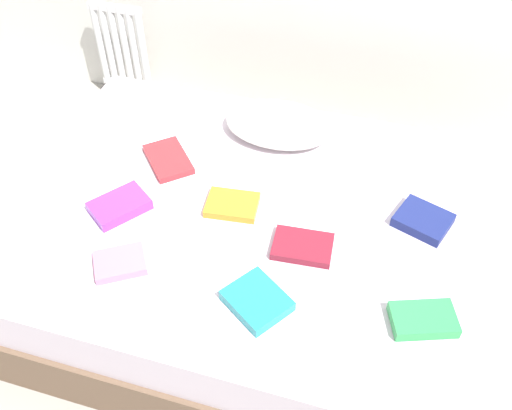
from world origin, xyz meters
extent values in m
plane|color=#9E998E|center=(0.00, 0.00, 0.00)|extent=(8.00, 8.00, 0.00)
cube|color=brown|center=(0.00, 0.00, 0.14)|extent=(2.00, 1.50, 0.28)
cube|color=silver|center=(0.00, 0.00, 0.39)|extent=(1.96, 1.46, 0.22)
cylinder|color=white|center=(-1.33, 1.20, 0.37)|extent=(0.04, 0.04, 0.54)
cylinder|color=white|center=(-1.27, 1.20, 0.37)|extent=(0.04, 0.04, 0.54)
cylinder|color=white|center=(-1.21, 1.20, 0.37)|extent=(0.04, 0.04, 0.54)
cylinder|color=white|center=(-1.16, 1.20, 0.37)|extent=(0.04, 0.04, 0.54)
cylinder|color=white|center=(-1.10, 1.20, 0.37)|extent=(0.04, 0.04, 0.54)
cylinder|color=white|center=(-1.04, 1.20, 0.37)|extent=(0.04, 0.04, 0.54)
cube|color=white|center=(-1.18, 1.20, 0.62)|extent=(0.32, 0.04, 0.04)
cube|color=white|center=(-1.18, 1.20, 0.11)|extent=(0.32, 0.04, 0.04)
ellipsoid|color=white|center=(-0.03, 0.51, 0.55)|extent=(0.49, 0.34, 0.10)
cube|color=maroon|center=(0.24, -0.14, 0.52)|extent=(0.23, 0.17, 0.03)
cube|color=purple|center=(-0.51, -0.15, 0.52)|extent=(0.25, 0.27, 0.04)
cube|color=orange|center=(-0.08, -0.01, 0.52)|extent=(0.22, 0.17, 0.03)
cube|color=navy|center=(0.66, 0.12, 0.52)|extent=(0.24, 0.23, 0.04)
cube|color=green|center=(0.70, -0.34, 0.52)|extent=(0.25, 0.20, 0.04)
cube|color=teal|center=(0.15, -0.43, 0.52)|extent=(0.27, 0.26, 0.04)
cube|color=pink|center=(-0.38, -0.41, 0.52)|extent=(0.23, 0.22, 0.03)
cube|color=red|center=(-0.44, 0.18, 0.51)|extent=(0.28, 0.29, 0.03)
camera|label=1|loc=(0.46, -1.52, 2.15)|focal=39.98mm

